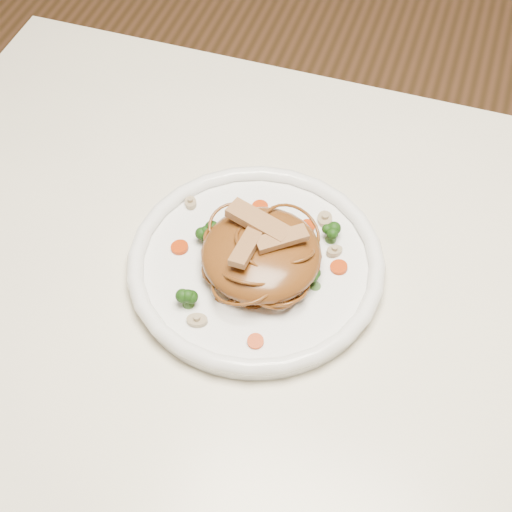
% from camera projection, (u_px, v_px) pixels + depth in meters
% --- Properties ---
extents(table, '(1.20, 0.80, 0.75)m').
position_uv_depth(table, '(320.00, 349.00, 0.95)').
color(table, beige).
rests_on(table, ground).
extents(plate, '(0.39, 0.39, 0.02)m').
position_uv_depth(plate, '(256.00, 267.00, 0.90)').
color(plate, white).
rests_on(plate, table).
extents(noodle_mound, '(0.15, 0.15, 0.05)m').
position_uv_depth(noodle_mound, '(261.00, 254.00, 0.87)').
color(noodle_mound, brown).
rests_on(noodle_mound, plate).
extents(chicken_a, '(0.06, 0.05, 0.01)m').
position_uv_depth(chicken_a, '(282.00, 239.00, 0.85)').
color(chicken_a, '#AD8052').
rests_on(chicken_a, noodle_mound).
extents(chicken_b, '(0.08, 0.05, 0.01)m').
position_uv_depth(chicken_b, '(259.00, 222.00, 0.86)').
color(chicken_b, '#AD8052').
rests_on(chicken_b, noodle_mound).
extents(chicken_c, '(0.02, 0.06, 0.01)m').
position_uv_depth(chicken_c, '(247.00, 246.00, 0.84)').
color(chicken_c, '#AD8052').
rests_on(chicken_c, noodle_mound).
extents(broccoli_0, '(0.04, 0.04, 0.03)m').
position_uv_depth(broccoli_0, '(331.00, 232.00, 0.90)').
color(broccoli_0, '#19450E').
rests_on(broccoli_0, plate).
extents(broccoli_1, '(0.04, 0.04, 0.03)m').
position_uv_depth(broccoli_1, '(207.00, 231.00, 0.90)').
color(broccoli_1, '#19450E').
rests_on(broccoli_1, plate).
extents(broccoli_2, '(0.03, 0.03, 0.03)m').
position_uv_depth(broccoli_2, '(188.00, 297.00, 0.85)').
color(broccoli_2, '#19450E').
rests_on(broccoli_2, plate).
extents(broccoli_3, '(0.03, 0.03, 0.03)m').
position_uv_depth(broccoli_3, '(316.00, 278.00, 0.86)').
color(broccoli_3, '#19450E').
rests_on(broccoli_3, plate).
extents(carrot_0, '(0.02, 0.02, 0.00)m').
position_uv_depth(carrot_0, '(308.00, 226.00, 0.93)').
color(carrot_0, '#C33007').
rests_on(carrot_0, plate).
extents(carrot_1, '(0.02, 0.02, 0.00)m').
position_uv_depth(carrot_1, '(180.00, 247.00, 0.91)').
color(carrot_1, '#C33007').
rests_on(carrot_1, plate).
extents(carrot_2, '(0.02, 0.02, 0.00)m').
position_uv_depth(carrot_2, '(339.00, 267.00, 0.89)').
color(carrot_2, '#C33007').
rests_on(carrot_2, plate).
extents(carrot_3, '(0.02, 0.02, 0.00)m').
position_uv_depth(carrot_3, '(260.00, 207.00, 0.95)').
color(carrot_3, '#C33007').
rests_on(carrot_3, plate).
extents(carrot_4, '(0.02, 0.02, 0.00)m').
position_uv_depth(carrot_4, '(256.00, 341.00, 0.83)').
color(carrot_4, '#C33007').
rests_on(carrot_4, plate).
extents(mushroom_0, '(0.03, 0.03, 0.01)m').
position_uv_depth(mushroom_0, '(197.00, 320.00, 0.84)').
color(mushroom_0, tan).
rests_on(mushroom_0, plate).
extents(mushroom_1, '(0.03, 0.03, 0.01)m').
position_uv_depth(mushroom_1, '(334.00, 251.00, 0.90)').
color(mushroom_1, tan).
rests_on(mushroom_1, plate).
extents(mushroom_2, '(0.03, 0.03, 0.01)m').
position_uv_depth(mushroom_2, '(191.00, 203.00, 0.95)').
color(mushroom_2, tan).
rests_on(mushroom_2, plate).
extents(mushroom_3, '(0.03, 0.03, 0.01)m').
position_uv_depth(mushroom_3, '(325.00, 219.00, 0.93)').
color(mushroom_3, tan).
rests_on(mushroom_3, plate).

